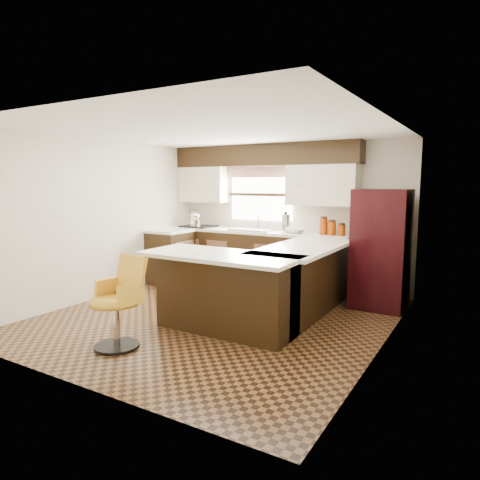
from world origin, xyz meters
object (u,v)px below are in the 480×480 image
Objects in this scene: peninsula_long at (299,283)px; refrigerator at (381,249)px; bar_chair at (115,303)px; peninsula_return at (226,294)px.

refrigerator is (0.82, 0.96, 0.39)m from peninsula_long.
bar_chair reaches higher than peninsula_long.
refrigerator is at bearing 67.49° from bar_chair.
peninsula_long is 1.16× the size of refrigerator.
peninsula_return is (-0.53, -0.97, 0.00)m from peninsula_long.
refrigerator reaches higher than peninsula_return.
peninsula_long is 2.39m from bar_chair.
peninsula_long is at bearing 70.61° from bar_chair.
peninsula_long is at bearing -130.60° from refrigerator.
refrigerator reaches higher than peninsula_long.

